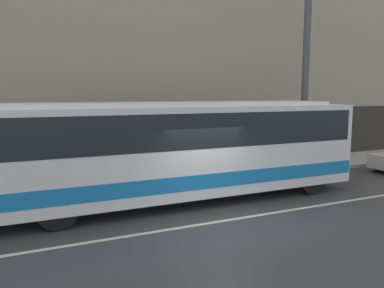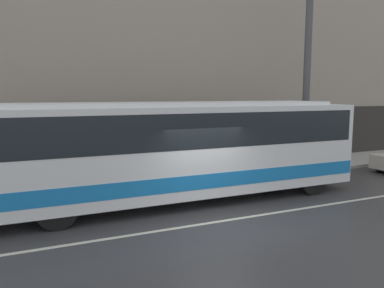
{
  "view_description": "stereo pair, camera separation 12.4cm",
  "coord_description": "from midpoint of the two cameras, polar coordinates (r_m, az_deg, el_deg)",
  "views": [
    {
      "loc": [
        -4.89,
        -8.73,
        3.49
      ],
      "look_at": [
        0.16,
        2.29,
        1.87
      ],
      "focal_mm": 35.0,
      "sensor_mm": 36.0,
      "label": 1
    },
    {
      "loc": [
        -4.77,
        -8.78,
        3.49
      ],
      "look_at": [
        0.16,
        2.29,
        1.87
      ],
      "focal_mm": 35.0,
      "sensor_mm": 36.0,
      "label": 2
    }
  ],
  "objects": [
    {
      "name": "utility_pole_near",
      "position": [
        17.6,
        16.69,
        9.73
      ],
      "size": [
        0.31,
        0.31,
        8.22
      ],
      "color": "#4C4C4F",
      "rests_on": "sidewalk"
    },
    {
      "name": "building_facade",
      "position": [
        16.77,
        -7.93,
        14.33
      ],
      "size": [
        60.0,
        0.35,
        11.36
      ],
      "color": "gray",
      "rests_on": "ground_plane"
    },
    {
      "name": "ground_plane",
      "position": [
        10.59,
        4.13,
        -11.67
      ],
      "size": [
        60.0,
        60.0,
        0.0
      ],
      "primitive_type": "plane",
      "color": "#38383A"
    },
    {
      "name": "transit_bus",
      "position": [
        12.05,
        -2.42,
        -0.35
      ],
      "size": [
        12.46,
        2.56,
        3.24
      ],
      "color": "white",
      "rests_on": "ground_plane"
    },
    {
      "name": "lane_stripe",
      "position": [
        10.59,
        4.13,
        -11.65
      ],
      "size": [
        54.0,
        0.14,
        0.01
      ],
      "color": "beige",
      "rests_on": "ground_plane"
    },
    {
      "name": "pedestrian_waiting",
      "position": [
        14.53,
        -4.58,
        -2.95
      ],
      "size": [
        0.36,
        0.36,
        1.53
      ],
      "color": "#1E5933",
      "rests_on": "sidewalk"
    },
    {
      "name": "sidewalk",
      "position": [
        15.45,
        -5.78,
        -5.24
      ],
      "size": [
        60.0,
        3.04,
        0.13
      ],
      "color": "#A09E99",
      "rests_on": "ground_plane"
    }
  ]
}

